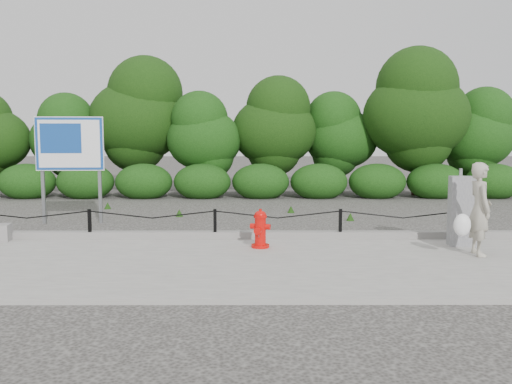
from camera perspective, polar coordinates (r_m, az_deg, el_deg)
The scene contains 9 objects.
ground at distance 10.90m, azimuth -4.31°, elevation -5.34°, with size 90.00×90.00×0.00m, color #2D2B28.
sidewalk at distance 8.95m, azimuth -5.24°, elevation -7.61°, with size 14.00×4.00×0.08m, color gray.
curb at distance 10.92m, azimuth -4.30°, elevation -4.52°, with size 14.00×0.22×0.14m, color slate.
chain_barrier at distance 10.82m, azimuth -4.33°, elevation -2.97°, with size 10.06×0.06×0.60m.
treeline at distance 19.63m, azimuth 0.15°, elevation 7.28°, with size 20.03×3.99×5.09m.
fire_hydrant at distance 9.97m, azimuth 0.45°, elevation -3.93°, with size 0.42×0.42×0.72m.
pedestrian at distance 10.03m, azimuth 22.39°, elevation -1.77°, with size 0.69×0.60×1.60m.
utility_cabinet at distance 10.82m, azimuth 20.93°, elevation -1.88°, with size 0.52×0.38×1.44m.
advertising_sign at distance 13.79m, azimuth -19.03°, elevation 4.35°, with size 1.62×0.22×2.58m.
Camera 1 is at (0.78, -10.66, 2.14)m, focal length 38.00 mm.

